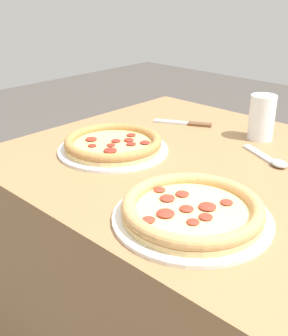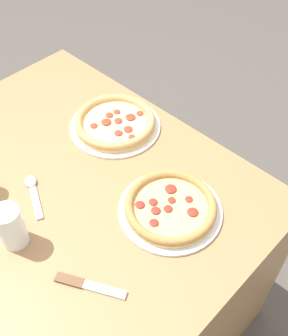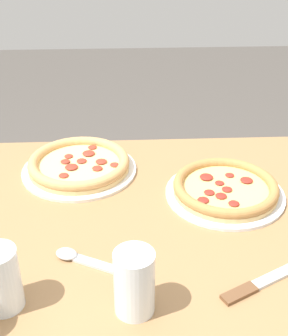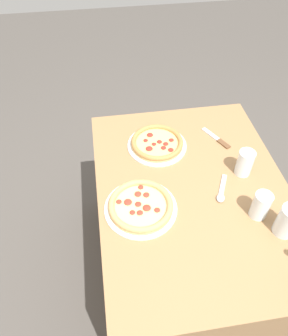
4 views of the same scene
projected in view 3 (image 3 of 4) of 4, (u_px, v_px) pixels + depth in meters
name	position (u px, v px, depth m)	size (l,w,h in m)	color
pizza_pepperoni	(79.00, 165.00, 1.24)	(0.30, 0.30, 0.04)	silver
pizza_salami	(225.00, 189.00, 1.14)	(0.29, 0.29, 0.04)	silver
glass_red_wine	(1.00, 281.00, 0.82)	(0.07, 0.07, 0.12)	white
glass_cola	(134.00, 285.00, 0.81)	(0.07, 0.07, 0.13)	white
knife	(258.00, 285.00, 0.88)	(0.17, 0.11, 0.01)	brown
spoon	(79.00, 258.00, 0.94)	(0.16, 0.10, 0.02)	silver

